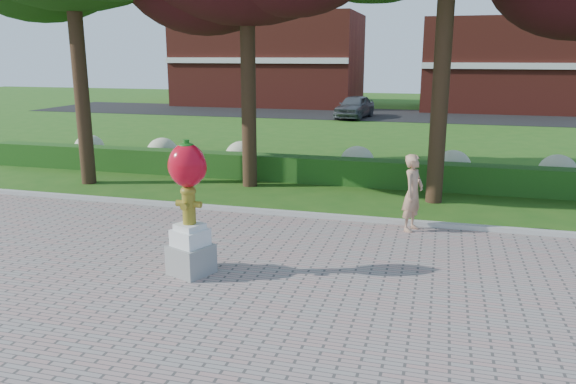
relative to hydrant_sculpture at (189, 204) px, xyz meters
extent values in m
plane|color=#235615|center=(0.65, 1.11, -1.34)|extent=(100.00, 100.00, 0.00)
cube|color=gray|center=(0.65, -2.89, -1.32)|extent=(40.00, 14.00, 0.04)
cube|color=#ADADA5|center=(0.65, 4.11, -1.27)|extent=(40.00, 0.18, 0.15)
cube|color=#174B15|center=(0.65, 8.11, -0.94)|extent=(24.00, 0.70, 0.80)
ellipsoid|color=#AFB58A|center=(-8.35, 9.11, -0.79)|extent=(1.10, 1.10, 0.99)
ellipsoid|color=#AFB58A|center=(-5.35, 9.11, -0.79)|extent=(1.10, 1.10, 0.99)
ellipsoid|color=#AFB58A|center=(-2.35, 9.11, -0.79)|extent=(1.10, 1.10, 0.99)
ellipsoid|color=#AFB58A|center=(1.65, 9.11, -0.79)|extent=(1.10, 1.10, 0.99)
ellipsoid|color=#AFB58A|center=(4.65, 9.11, -0.79)|extent=(1.10, 1.10, 0.99)
ellipsoid|color=#AFB58A|center=(7.65, 9.11, -0.79)|extent=(1.10, 1.10, 0.99)
cube|color=black|center=(0.65, 29.11, -1.33)|extent=(50.00, 8.00, 0.02)
cube|color=maroon|center=(-9.35, 35.11, 2.16)|extent=(14.00, 8.00, 7.00)
cube|color=maroon|center=(8.65, 35.11, 1.86)|extent=(12.00, 8.00, 6.40)
cylinder|color=black|center=(-6.35, 6.11, 2.02)|extent=(0.44, 0.44, 6.72)
cylinder|color=black|center=(-1.35, 7.11, 1.74)|extent=(0.44, 0.44, 6.16)
cylinder|color=black|center=(4.15, 6.61, 2.30)|extent=(0.44, 0.44, 7.28)
cube|color=gray|center=(0.00, 0.00, -1.03)|extent=(0.87, 0.87, 0.54)
cube|color=silver|center=(0.00, 0.00, -0.62)|extent=(0.70, 0.70, 0.30)
cube|color=silver|center=(0.00, 0.00, -0.41)|extent=(0.56, 0.56, 0.11)
cylinder|color=olive|center=(0.00, 0.00, -0.06)|extent=(0.24, 0.24, 0.60)
ellipsoid|color=olive|center=(0.00, 0.00, 0.24)|extent=(0.28, 0.28, 0.20)
cylinder|color=olive|center=(-0.17, 0.00, 0.01)|extent=(0.13, 0.12, 0.12)
cylinder|color=olive|center=(0.17, 0.00, 0.01)|extent=(0.13, 0.12, 0.12)
cylinder|color=olive|center=(0.00, -0.16, 0.01)|extent=(0.13, 0.13, 0.13)
cylinder|color=olive|center=(0.00, 0.00, 0.33)|extent=(0.09, 0.09, 0.05)
ellipsoid|color=red|center=(0.00, 0.00, 0.71)|extent=(0.67, 0.60, 0.78)
ellipsoid|color=red|center=(-0.19, 0.00, 0.69)|extent=(0.33, 0.33, 0.50)
ellipsoid|color=red|center=(0.19, 0.00, 0.69)|extent=(0.33, 0.33, 0.50)
cylinder|color=#165A14|center=(0.00, 0.00, 1.09)|extent=(0.11, 0.11, 0.13)
ellipsoid|color=#165A14|center=(0.00, 0.00, 1.06)|extent=(0.26, 0.26, 0.09)
imported|color=tan|center=(3.72, 3.71, -0.43)|extent=(0.61, 0.74, 1.75)
imported|color=#474B4F|center=(-1.17, 26.69, -0.61)|extent=(2.32, 4.41, 1.43)
camera|label=1|loc=(4.26, -8.80, 2.59)|focal=35.00mm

